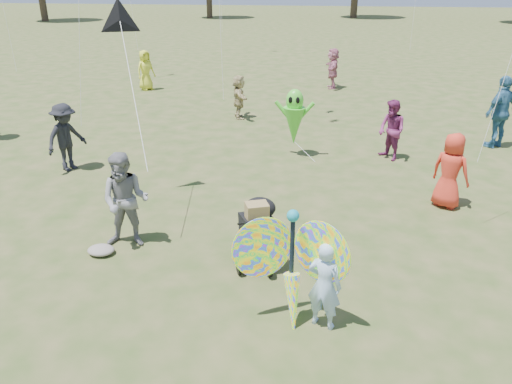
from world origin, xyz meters
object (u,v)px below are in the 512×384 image
crowd_d (239,97)px  crowd_e (392,130)px  crowd_a (451,171)px  crowd_j (333,68)px  crowd_g (146,70)px  adult_man (126,201)px  alien_kite (294,119)px  crowd_c (501,112)px  jogging_stroller (258,228)px  butterfly_kite (292,267)px  crowd_b (66,137)px  child_girl (324,285)px

crowd_d → crowd_e: bearing=-143.1°
crowd_a → crowd_j: (-2.62, 11.46, 0.05)m
crowd_d → crowd_g: bearing=34.0°
adult_man → alien_kite: alien_kite is taller
crowd_a → crowd_c: bearing=-80.3°
adult_man → crowd_a: adult_man is taller
crowd_d → crowd_g: size_ratio=0.88×
crowd_a → jogging_stroller: 4.40m
crowd_e → alien_kite: bearing=-122.2°
crowd_g → butterfly_kite: 15.85m
crowd_b → crowd_d: crowd_b is taller
adult_man → crowd_j: 14.38m
crowd_e → crowd_g: (-9.21, 7.08, 0.04)m
butterfly_kite → alien_kite: size_ratio=1.06×
crowd_b → crowd_c: crowd_c is taller
crowd_g → crowd_e: bearing=-91.2°
crowd_g → alien_kite: 9.89m
crowd_c → butterfly_kite: size_ratio=1.05×
child_girl → crowd_g: crowd_g is taller
crowd_d → crowd_g: crowd_g is taller
crowd_a → crowd_c: 4.71m
crowd_a → crowd_d: crowd_a is taller
crowd_j → alien_kite: size_ratio=0.93×
child_girl → alien_kite: alien_kite is taller
butterfly_kite → crowd_e: bearing=75.4°
crowd_e → crowd_c: bearing=81.7°
adult_man → crowd_g: 13.17m
butterfly_kite → alien_kite: bearing=95.4°
adult_man → alien_kite: (2.34, 5.19, 0.13)m
crowd_d → butterfly_kite: bearing=178.1°
alien_kite → crowd_a: bearing=-37.7°
crowd_j → alien_kite: bearing=-10.3°
butterfly_kite → crowd_j: bearing=89.6°
crowd_a → alien_kite: (-3.37, 2.60, 0.20)m
jogging_stroller → adult_man: bearing=152.7°
crowd_b → jogging_stroller: 6.23m
crowd_b → crowd_e: bearing=-51.5°
butterfly_kite → crowd_b: bearing=140.2°
crowd_b → crowd_e: (7.67, 2.06, -0.05)m
crowd_a → crowd_g: bearing=-9.0°
butterfly_kite → jogging_stroller: bearing=115.7°
crowd_g → crowd_d: bearing=-92.6°
crowd_b → crowd_j: bearing=-5.5°
crowd_e → crowd_j: size_ratio=0.93×
crowd_c → jogging_stroller: 8.89m
crowd_a → crowd_e: (-0.92, 2.74, -0.01)m
crowd_c → crowd_j: bearing=-96.1°
child_girl → crowd_a: 4.81m
adult_man → alien_kite: 5.69m
adult_man → crowd_a: bearing=17.7°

